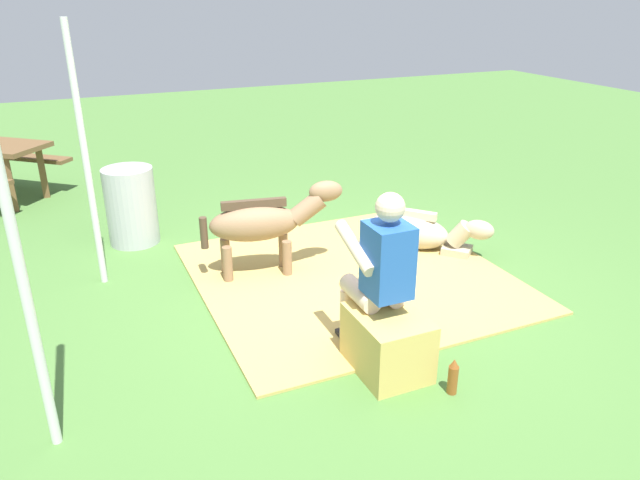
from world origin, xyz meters
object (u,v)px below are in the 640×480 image
at_px(pony_standing, 264,222).
at_px(water_barrel, 131,206).
at_px(hay_bale, 387,342).
at_px(tent_pole_right, 86,160).
at_px(tent_pole_left, 20,268).
at_px(pony_lying, 416,232).
at_px(person_seated, 379,269).
at_px(soda_bottle, 453,377).

height_order(pony_standing, water_barrel, pony_standing).
relative_size(hay_bale, tent_pole_right, 0.26).
bearing_deg(tent_pole_left, pony_lying, -65.52).
relative_size(tent_pole_left, tent_pole_right, 1.00).
xyz_separation_m(person_seated, tent_pole_left, (-0.01, 2.21, 0.44)).
xyz_separation_m(hay_bale, water_barrel, (3.16, 1.32, 0.19)).
xyz_separation_m(hay_bale, tent_pole_right, (2.30, 1.73, 0.95)).
bearing_deg(water_barrel, tent_pole_left, 163.56).
distance_m(pony_standing, tent_pole_left, 2.64).
relative_size(soda_bottle, water_barrel, 0.33).
xyz_separation_m(water_barrel, tent_pole_left, (-3.01, 0.89, 0.76)).
bearing_deg(hay_bale, water_barrel, 22.68).
bearing_deg(person_seated, water_barrel, 23.79).
xyz_separation_m(soda_bottle, tent_pole_left, (0.57, 2.48, 1.04)).
bearing_deg(soda_bottle, tent_pole_right, 36.29).
relative_size(person_seated, soda_bottle, 4.94).
xyz_separation_m(pony_standing, pony_lying, (-0.06, -1.65, -0.34)).
bearing_deg(pony_standing, hay_bale, -171.29).
bearing_deg(pony_standing, pony_lying, -91.92).
xyz_separation_m(pony_standing, tent_pole_left, (-1.68, 1.93, 0.64)).
relative_size(pony_standing, water_barrel, 1.63).
xyz_separation_m(person_seated, soda_bottle, (-0.58, -0.27, -0.60)).
xyz_separation_m(person_seated, pony_standing, (1.67, 0.28, -0.20)).
bearing_deg(tent_pole_right, person_seated, -141.07).
relative_size(pony_standing, pony_lying, 1.12).
bearing_deg(hay_bale, tent_pole_left, 86.07).
height_order(hay_bale, person_seated, person_seated).
relative_size(hay_bale, person_seated, 0.45).
xyz_separation_m(hay_bale, pony_lying, (1.78, -1.37, -0.03)).
bearing_deg(water_barrel, tent_pole_right, 154.75).
bearing_deg(tent_pole_left, hay_bale, -93.93).
height_order(pony_standing, tent_pole_right, tent_pole_right).
bearing_deg(tent_pole_left, tent_pole_right, -12.65).
distance_m(hay_bale, tent_pole_right, 3.03).
relative_size(person_seated, pony_lying, 1.11).
height_order(pony_standing, tent_pole_left, tent_pole_left).
distance_m(water_barrel, tent_pole_right, 1.21).
height_order(hay_bale, tent_pole_right, tent_pole_right).
distance_m(person_seated, tent_pole_left, 2.25).
distance_m(pony_lying, water_barrel, 3.03).
bearing_deg(person_seated, pony_standing, 9.56).
height_order(soda_bottle, water_barrel, water_barrel).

